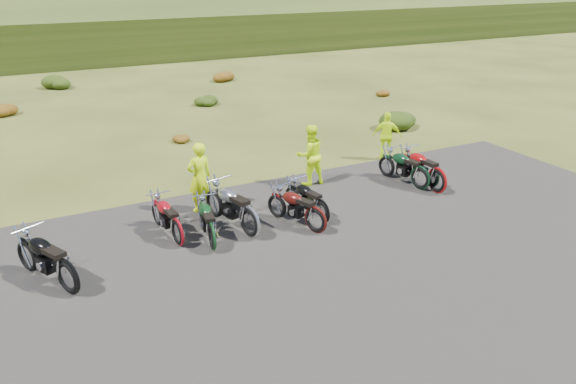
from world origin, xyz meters
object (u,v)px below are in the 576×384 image
motorcycle_0 (71,295)px  motorcycle_7 (419,190)px  motorcycle_3 (250,238)px  person_middle (200,178)px

motorcycle_0 → motorcycle_7: motorcycle_0 is taller
motorcycle_3 → motorcycle_7: motorcycle_3 is taller
person_middle → motorcycle_3: bearing=96.1°
motorcycle_7 → motorcycle_3: bearing=85.8°
motorcycle_3 → motorcycle_7: bearing=-97.2°
motorcycle_3 → person_middle: bearing=0.9°
motorcycle_0 → person_middle: bearing=-79.6°
motorcycle_0 → person_middle: person_middle is taller
motorcycle_0 → motorcycle_7: (10.11, 1.28, 0.00)m
motorcycle_3 → person_middle: 2.38m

